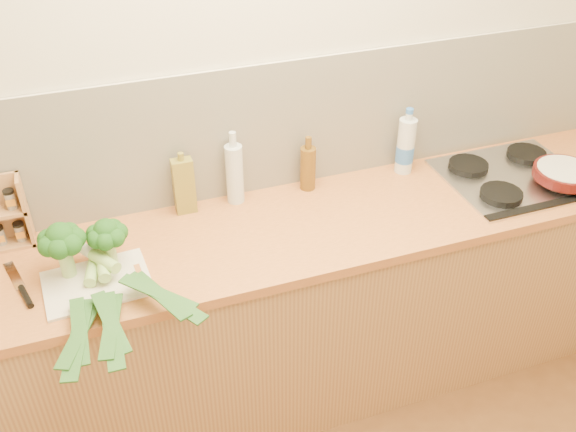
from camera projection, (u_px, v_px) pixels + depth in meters
name	position (u px, v px, depth m)	size (l,w,h in m)	color
room_shell	(264.00, 129.00, 2.52)	(3.50, 3.50, 3.50)	beige
counter	(288.00, 311.00, 2.71)	(3.20, 0.62, 0.90)	#A97D46
gas_hob	(515.00, 176.00, 2.72)	(0.58, 0.50, 0.04)	silver
chopping_board	(97.00, 283.00, 2.17)	(0.35, 0.26, 0.01)	beige
broccoli_left	(61.00, 241.00, 2.12)	(0.16, 0.16, 0.21)	#99BD6E
broccoli_right	(107.00, 235.00, 2.18)	(0.14, 0.14, 0.18)	#99BD6E
leek_front	(90.00, 280.00, 2.14)	(0.22, 0.71, 0.04)	white
leek_mid	(105.00, 277.00, 2.13)	(0.11, 0.69, 0.04)	white
leek_back	(121.00, 271.00, 2.12)	(0.37, 0.55, 0.04)	white
chefs_knife	(23.00, 291.00, 2.14)	(0.10, 0.28, 0.02)	silver
skillet	(565.00, 173.00, 2.66)	(0.36, 0.26, 0.04)	#4C0F0C
oil_tin	(184.00, 186.00, 2.47)	(0.08, 0.05, 0.26)	olive
glass_bottle	(235.00, 173.00, 2.52)	(0.07, 0.07, 0.31)	silver
amber_bottle	(308.00, 167.00, 2.62)	(0.06, 0.06, 0.24)	brown
water_bottle	(405.00, 147.00, 2.72)	(0.08, 0.08, 0.28)	silver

